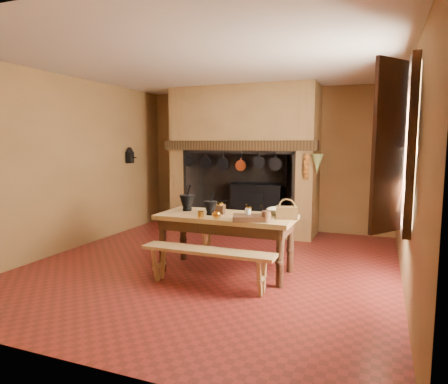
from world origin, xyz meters
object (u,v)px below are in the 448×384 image
(bench_front, at_px, (208,259))
(mixing_bowl, at_px, (280,211))
(iron_range, at_px, (258,206))
(wicker_basket, at_px, (287,212))
(coffee_grinder, at_px, (220,208))
(work_table, at_px, (226,224))

(bench_front, relative_size, mixing_bowl, 5.01)
(iron_range, relative_size, bench_front, 0.96)
(mixing_bowl, bearing_deg, wicker_basket, -59.21)
(coffee_grinder, xyz_separation_m, mixing_bowl, (0.77, 0.23, -0.03))
(iron_range, bearing_deg, work_table, -82.72)
(work_table, relative_size, wicker_basket, 5.92)
(mixing_bowl, xyz_separation_m, wicker_basket, (0.15, -0.25, 0.04))
(bench_front, xyz_separation_m, wicker_basket, (0.81, 0.65, 0.52))
(wicker_basket, bearing_deg, coffee_grinder, 165.23)
(mixing_bowl, bearing_deg, work_table, -157.26)
(iron_range, relative_size, wicker_basket, 5.21)
(work_table, bearing_deg, coffee_grinder, 157.60)
(work_table, distance_m, coffee_grinder, 0.23)
(iron_range, xyz_separation_m, wicker_basket, (1.15, -2.62, 0.39))
(work_table, xyz_separation_m, wicker_basket, (0.81, 0.03, 0.21))
(mixing_bowl, relative_size, wicker_basket, 1.08)
(iron_range, bearing_deg, bench_front, -84.09)
(work_table, bearing_deg, mixing_bowl, 22.74)
(bench_front, relative_size, wicker_basket, 5.43)
(iron_range, height_order, mixing_bowl, iron_range)
(work_table, height_order, coffee_grinder, coffee_grinder)
(work_table, bearing_deg, bench_front, -90.00)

